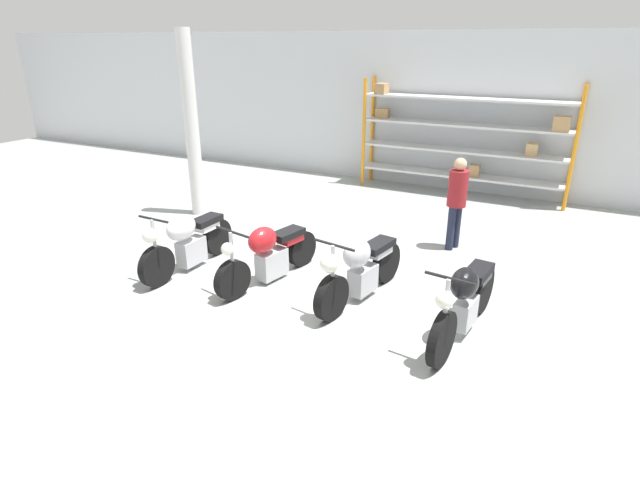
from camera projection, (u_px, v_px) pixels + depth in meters
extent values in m
plane|color=#9EA3A0|center=(307.00, 295.00, 7.10)|extent=(30.00, 30.00, 0.00)
cube|color=silver|center=(436.00, 112.00, 11.77)|extent=(30.00, 0.08, 3.60)
cylinder|color=orange|center=(364.00, 133.00, 12.09)|extent=(0.08, 0.08, 2.57)
cylinder|color=orange|center=(574.00, 151.00, 10.15)|extent=(0.08, 0.08, 2.57)
cylinder|color=orange|center=(372.00, 130.00, 12.55)|extent=(0.08, 0.08, 2.57)
cylinder|color=orange|center=(575.00, 146.00, 10.60)|extent=(0.08, 0.08, 2.57)
cube|color=silver|center=(459.00, 175.00, 11.66)|extent=(4.62, 0.55, 0.05)
cube|color=silver|center=(461.00, 151.00, 11.45)|extent=(4.62, 0.55, 0.05)
cube|color=silver|center=(464.00, 125.00, 11.23)|extent=(4.62, 0.55, 0.05)
cube|color=silver|center=(467.00, 99.00, 11.01)|extent=(4.62, 0.55, 0.05)
cube|color=#A87F51|center=(382.00, 89.00, 11.68)|extent=(0.28, 0.30, 0.24)
cube|color=#A87F51|center=(474.00, 171.00, 11.40)|extent=(0.23, 0.23, 0.28)
cube|color=tan|center=(532.00, 150.00, 10.78)|extent=(0.25, 0.28, 0.27)
cube|color=tan|center=(382.00, 113.00, 12.05)|extent=(0.33, 0.22, 0.22)
cube|color=tan|center=(562.00, 124.00, 10.22)|extent=(0.33, 0.25, 0.31)
cylinder|color=silver|center=(191.00, 126.00, 9.81)|extent=(0.28, 0.28, 3.60)
cylinder|color=black|center=(157.00, 266.00, 7.27)|extent=(0.15, 0.62, 0.61)
cylinder|color=black|center=(217.00, 237.00, 8.37)|extent=(0.15, 0.62, 0.61)
cube|color=#ADADB2|center=(192.00, 251.00, 7.87)|extent=(0.24, 0.49, 0.40)
ellipsoid|color=silver|center=(181.00, 228.00, 7.56)|extent=(0.35, 0.55, 0.39)
cube|color=black|center=(206.00, 220.00, 8.05)|extent=(0.29, 0.56, 0.10)
cube|color=silver|center=(206.00, 226.00, 8.08)|extent=(0.24, 0.39, 0.12)
cylinder|color=#ADADB2|center=(155.00, 243.00, 7.15)|extent=(0.05, 0.05, 0.72)
sphere|color=silver|center=(150.00, 236.00, 7.04)|extent=(0.22, 0.22, 0.22)
cylinder|color=black|center=(153.00, 219.00, 7.04)|extent=(0.56, 0.06, 0.04)
cylinder|color=black|center=(233.00, 280.00, 6.90)|extent=(0.25, 0.59, 0.58)
cylinder|color=black|center=(301.00, 248.00, 7.95)|extent=(0.25, 0.59, 0.58)
cube|color=#ADADB2|center=(272.00, 264.00, 7.47)|extent=(0.34, 0.53, 0.41)
ellipsoid|color=#B2191E|center=(263.00, 240.00, 7.19)|extent=(0.42, 0.54, 0.39)
cube|color=black|center=(288.00, 234.00, 7.59)|extent=(0.38, 0.59, 0.10)
cube|color=#B2191E|center=(290.00, 238.00, 7.67)|extent=(0.31, 0.42, 0.12)
cylinder|color=#ADADB2|center=(232.00, 256.00, 6.78)|extent=(0.06, 0.06, 0.70)
sphere|color=silver|center=(227.00, 249.00, 6.68)|extent=(0.18, 0.18, 0.18)
cylinder|color=black|center=(232.00, 232.00, 6.67)|extent=(0.62, 0.17, 0.04)
cylinder|color=black|center=(331.00, 298.00, 6.38)|extent=(0.24, 0.62, 0.61)
cylinder|color=black|center=(386.00, 262.00, 7.41)|extent=(0.24, 0.62, 0.61)
cube|color=#ADADB2|center=(363.00, 279.00, 6.94)|extent=(0.32, 0.49, 0.38)
ellipsoid|color=#B7B7BF|center=(357.00, 254.00, 6.65)|extent=(0.41, 0.51, 0.39)
cube|color=black|center=(378.00, 245.00, 7.07)|extent=(0.37, 0.63, 0.10)
cube|color=#B7B7BF|center=(379.00, 250.00, 7.13)|extent=(0.30, 0.45, 0.12)
cylinder|color=#ADADB2|center=(333.00, 272.00, 6.27)|extent=(0.06, 0.06, 0.72)
sphere|color=silver|center=(329.00, 264.00, 6.16)|extent=(0.24, 0.24, 0.24)
cylinder|color=black|center=(334.00, 245.00, 6.15)|extent=(0.60, 0.14, 0.04)
cylinder|color=black|center=(442.00, 339.00, 5.46)|extent=(0.19, 0.66, 0.65)
cylinder|color=black|center=(483.00, 289.00, 6.56)|extent=(0.19, 0.66, 0.65)
cube|color=#ADADB2|center=(465.00, 312.00, 6.06)|extent=(0.24, 0.45, 0.35)
ellipsoid|color=black|center=(465.00, 283.00, 5.76)|extent=(0.37, 0.48, 0.37)
cube|color=black|center=(478.00, 272.00, 6.17)|extent=(0.33, 0.57, 0.10)
cube|color=black|center=(479.00, 276.00, 6.26)|extent=(0.27, 0.41, 0.12)
cylinder|color=#ADADB2|center=(445.00, 310.00, 5.34)|extent=(0.06, 0.06, 0.72)
sphere|color=silver|center=(444.00, 300.00, 5.23)|extent=(0.19, 0.19, 0.19)
cylinder|color=black|center=(450.00, 278.00, 5.23)|extent=(0.55, 0.11, 0.04)
cylinder|color=#1E2338|center=(457.00, 226.00, 8.63)|extent=(0.13, 0.13, 0.77)
cylinder|color=#1E2338|center=(451.00, 228.00, 8.51)|extent=(0.13, 0.13, 0.77)
cylinder|color=maroon|center=(458.00, 188.00, 8.31)|extent=(0.41, 0.41, 0.61)
sphere|color=tan|center=(460.00, 164.00, 8.16)|extent=(0.21, 0.21, 0.21)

